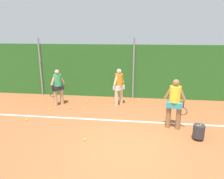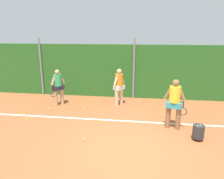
# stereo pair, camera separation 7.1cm
# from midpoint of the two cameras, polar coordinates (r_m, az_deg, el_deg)

# --- Properties ---
(ground_plane) EXTENTS (26.15, 26.15, 0.00)m
(ground_plane) POSITION_cam_midpoint_polar(r_m,az_deg,el_deg) (7.80, 4.88, -10.08)
(ground_plane) COLOR #A85B33
(hedge_fence_backdrop) EXTENTS (17.00, 0.25, 2.72)m
(hedge_fence_backdrop) POSITION_cam_midpoint_polar(r_m,az_deg,el_deg) (10.91, 6.08, 4.81)
(hedge_fence_backdrop) COLOR #286023
(hedge_fence_backdrop) RESTS_ON ground_plane
(fence_post_left) EXTENTS (0.10, 0.10, 3.04)m
(fence_post_left) POSITION_cam_midpoint_polar(r_m,az_deg,el_deg) (11.90, -18.36, 5.78)
(fence_post_left) COLOR gray
(fence_post_left) RESTS_ON ground_plane
(fence_post_center) EXTENTS (0.10, 0.10, 3.04)m
(fence_post_center) POSITION_cam_midpoint_polar(r_m,az_deg,el_deg) (10.71, 6.07, 5.48)
(fence_post_center) COLOR gray
(fence_post_center) RESTS_ON ground_plane
(court_baseline_paint) EXTENTS (12.42, 0.10, 0.01)m
(court_baseline_paint) POSITION_cam_midpoint_polar(r_m,az_deg,el_deg) (8.28, 5.08, -8.49)
(court_baseline_paint) COLOR white
(court_baseline_paint) RESTS_ON ground_plane
(player_foreground_near) EXTENTS (0.81, 0.43, 1.79)m
(player_foreground_near) POSITION_cam_midpoint_polar(r_m,az_deg,el_deg) (7.65, 16.70, -3.15)
(player_foreground_near) COLOR #8C603D
(player_foreground_near) RESTS_ON ground_plane
(player_midcourt) EXTENTS (0.54, 0.65, 1.68)m
(player_midcourt) POSITION_cam_midpoint_polar(r_m,az_deg,el_deg) (10.04, -14.11, 1.05)
(player_midcourt) COLOR tan
(player_midcourt) RESTS_ON ground_plane
(player_backcourt_far) EXTENTS (0.52, 0.61, 1.71)m
(player_backcourt_far) POSITION_cam_midpoint_polar(r_m,az_deg,el_deg) (9.75, 2.12, 1.22)
(player_backcourt_far) COLOR beige
(player_backcourt_far) RESTS_ON ground_plane
(ball_hopper) EXTENTS (0.36, 0.36, 0.51)m
(ball_hopper) POSITION_cam_midpoint_polar(r_m,az_deg,el_deg) (7.36, 22.47, -10.39)
(ball_hopper) COLOR #2D2D33
(ball_hopper) RESTS_ON ground_plane
(tennis_ball_0) EXTENTS (0.07, 0.07, 0.07)m
(tennis_ball_0) POSITION_cam_midpoint_polar(r_m,az_deg,el_deg) (8.96, -21.77, -7.46)
(tennis_ball_0) COLOR #CCDB33
(tennis_ball_0) RESTS_ON ground_plane
(tennis_ball_2) EXTENTS (0.07, 0.07, 0.07)m
(tennis_ball_2) POSITION_cam_midpoint_polar(r_m,az_deg,el_deg) (10.57, 7.55, -3.01)
(tennis_ball_2) COLOR #CCDB33
(tennis_ball_2) RESTS_ON ground_plane
(tennis_ball_4) EXTENTS (0.07, 0.07, 0.07)m
(tennis_ball_4) POSITION_cam_midpoint_polar(r_m,az_deg,el_deg) (9.44, -7.28, -5.27)
(tennis_ball_4) COLOR #CCDB33
(tennis_ball_4) RESTS_ON ground_plane
(tennis_ball_5) EXTENTS (0.07, 0.07, 0.07)m
(tennis_ball_5) POSITION_cam_midpoint_polar(r_m,az_deg,el_deg) (9.74, -10.92, -4.79)
(tennis_ball_5) COLOR #CCDB33
(tennis_ball_5) RESTS_ON ground_plane
(tennis_ball_6) EXTENTS (0.07, 0.07, 0.07)m
(tennis_ball_6) POSITION_cam_midpoint_polar(r_m,az_deg,el_deg) (10.74, 12.77, -2.97)
(tennis_ball_6) COLOR #CCDB33
(tennis_ball_6) RESTS_ON ground_plane
(tennis_ball_8) EXTENTS (0.07, 0.07, 0.07)m
(tennis_ball_8) POSITION_cam_midpoint_polar(r_m,az_deg,el_deg) (11.30, -20.69, -2.69)
(tennis_ball_8) COLOR #CCDB33
(tennis_ball_8) RESTS_ON ground_plane
(tennis_ball_9) EXTENTS (0.07, 0.07, 0.07)m
(tennis_ball_9) POSITION_cam_midpoint_polar(r_m,az_deg,el_deg) (10.46, -6.35, -3.18)
(tennis_ball_9) COLOR #CCDB33
(tennis_ball_9) RESTS_ON ground_plane
(tennis_ball_10) EXTENTS (0.07, 0.07, 0.07)m
(tennis_ball_10) POSITION_cam_midpoint_polar(r_m,az_deg,el_deg) (6.97, -7.17, -13.11)
(tennis_ball_10) COLOR #CCDB33
(tennis_ball_10) RESTS_ON ground_plane
(tennis_ball_11) EXTENTS (0.07, 0.07, 0.07)m
(tennis_ball_11) POSITION_cam_midpoint_polar(r_m,az_deg,el_deg) (9.79, -16.18, -5.04)
(tennis_ball_11) COLOR #CCDB33
(tennis_ball_11) RESTS_ON ground_plane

